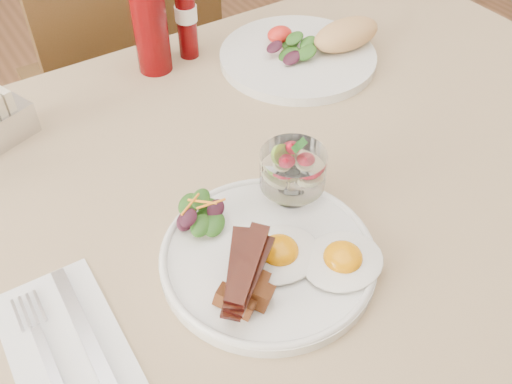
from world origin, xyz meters
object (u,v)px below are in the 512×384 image
at_px(table, 277,202).
at_px(hot_sauce_bottle, 187,22).
at_px(ketchup_bottle, 150,26).
at_px(chair_far, 127,83).
at_px(second_plate, 309,50).
at_px(main_plate, 268,257).
at_px(fruit_cup, 293,169).

xyz_separation_m(table, hot_sauce_bottle, (0.03, 0.35, 0.16)).
bearing_deg(ketchup_bottle, hot_sauce_bottle, 5.84).
bearing_deg(chair_far, second_plate, -64.40).
bearing_deg(ketchup_bottle, main_plate, -98.95).
relative_size(fruit_cup, ketchup_bottle, 0.50).
height_order(table, second_plate, second_plate).
bearing_deg(hot_sauce_bottle, ketchup_bottle, -174.16).
distance_m(fruit_cup, second_plate, 0.39).
bearing_deg(table, main_plate, -128.29).
bearing_deg(fruit_cup, table, 66.71).
xyz_separation_m(second_plate, hot_sauce_bottle, (-0.18, 0.14, 0.05)).
xyz_separation_m(fruit_cup, hot_sauce_bottle, (0.07, 0.43, 0.00)).
relative_size(fruit_cup, hot_sauce_bottle, 0.63).
xyz_separation_m(chair_far, second_plate, (0.22, -0.45, 0.25)).
distance_m(table, chair_far, 0.68).
bearing_deg(ketchup_bottle, second_plate, -26.49).
xyz_separation_m(main_plate, second_plate, (0.34, 0.37, 0.01)).
height_order(table, ketchup_bottle, ketchup_bottle).
xyz_separation_m(main_plate, fruit_cup, (0.08, 0.07, 0.06)).
height_order(chair_far, second_plate, chair_far).
height_order(table, main_plate, main_plate).
bearing_deg(main_plate, table, 51.71).
distance_m(second_plate, ketchup_bottle, 0.30).
xyz_separation_m(table, ketchup_bottle, (-0.04, 0.34, 0.18)).
height_order(chair_far, fruit_cup, chair_far).
distance_m(fruit_cup, ketchup_bottle, 0.43).
distance_m(second_plate, hot_sauce_bottle, 0.24).
height_order(table, fruit_cup, fruit_cup).
distance_m(main_plate, fruit_cup, 0.12).
relative_size(chair_far, main_plate, 3.32).
relative_size(main_plate, hot_sauce_bottle, 1.94).
relative_size(main_plate, ketchup_bottle, 1.52).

